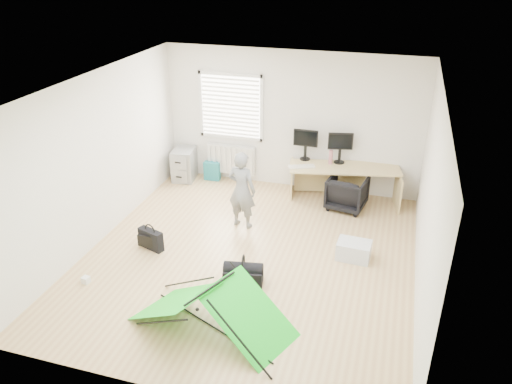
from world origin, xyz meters
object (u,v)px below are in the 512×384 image
(monitor_right, at_px, (340,152))
(person, at_px, (242,190))
(duffel_bag, at_px, (243,276))
(storage_crate, at_px, (354,250))
(kite, at_px, (211,308))
(laptop_bag, at_px, (151,239))
(monitor_left, at_px, (305,149))
(office_chair, at_px, (347,193))
(thermos, at_px, (331,157))
(desk, at_px, (343,184))
(filing_cabinet, at_px, (184,164))

(monitor_right, distance_m, person, 2.16)
(duffel_bag, bearing_deg, monitor_right, 64.43)
(person, relative_size, storage_crate, 2.68)
(kite, xyz_separation_m, laptop_bag, (-1.60, 1.46, -0.14))
(duffel_bag, bearing_deg, laptop_bag, 154.59)
(laptop_bag, xyz_separation_m, duffel_bag, (1.70, -0.46, -0.04))
(monitor_left, distance_m, office_chair, 1.16)
(monitor_right, bearing_deg, storage_crate, -87.71)
(kite, bearing_deg, person, 122.81)
(thermos, relative_size, office_chair, 0.40)
(kite, distance_m, duffel_bag, 1.02)
(laptop_bag, bearing_deg, thermos, 66.84)
(desk, distance_m, person, 2.15)
(desk, bearing_deg, thermos, 154.61)
(laptop_bag, bearing_deg, monitor_right, 66.20)
(storage_crate, height_order, laptop_bag, laptop_bag)
(filing_cabinet, height_order, kite, filing_cabinet)
(filing_cabinet, xyz_separation_m, monitor_left, (2.49, 0.10, 0.58))
(thermos, relative_size, person, 0.20)
(monitor_left, bearing_deg, office_chair, -26.17)
(monitor_right, bearing_deg, person, -143.55)
(person, height_order, storage_crate, person)
(kite, height_order, laptop_bag, kite)
(storage_crate, bearing_deg, filing_cabinet, 151.95)
(desk, xyz_separation_m, laptop_bag, (-2.71, -2.57, -0.18))
(filing_cabinet, bearing_deg, thermos, -7.95)
(desk, height_order, thermos, thermos)
(thermos, xyz_separation_m, kite, (-0.83, -4.10, -0.52))
(person, distance_m, duffel_bag, 1.75)
(monitor_left, bearing_deg, laptop_bag, -125.44)
(desk, bearing_deg, storage_crate, -89.23)
(person, xyz_separation_m, duffel_bag, (0.53, -1.57, -0.56))
(laptop_bag, height_order, duffel_bag, laptop_bag)
(filing_cabinet, distance_m, person, 2.33)
(storage_crate, distance_m, laptop_bag, 3.21)
(storage_crate, height_order, duffel_bag, storage_crate)
(monitor_left, xyz_separation_m, office_chair, (0.89, -0.44, -0.60))
(monitor_left, distance_m, person, 1.79)
(desk, xyz_separation_m, duffel_bag, (-1.01, -3.03, -0.22))
(monitor_left, height_order, storage_crate, monitor_left)
(filing_cabinet, height_order, office_chair, filing_cabinet)
(monitor_right, bearing_deg, desk, -64.93)
(filing_cabinet, height_order, storage_crate, filing_cabinet)
(thermos, height_order, office_chair, thermos)
(desk, relative_size, person, 1.48)
(desk, bearing_deg, kite, -117.24)
(monitor_left, xyz_separation_m, storage_crate, (1.22, -2.08, -0.77))
(desk, bearing_deg, filing_cabinet, 167.35)
(office_chair, xyz_separation_m, storage_crate, (0.32, -1.64, -0.17))
(filing_cabinet, relative_size, office_chair, 0.96)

